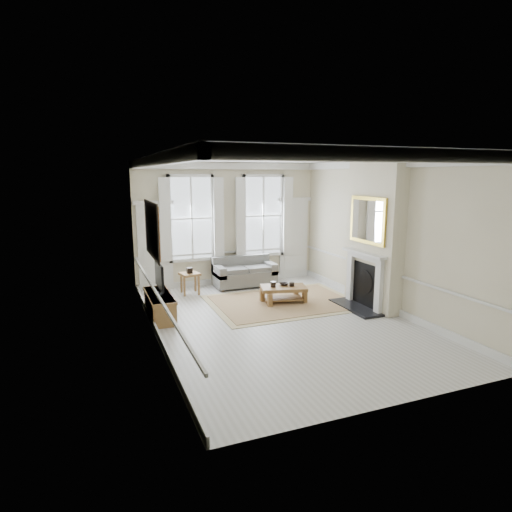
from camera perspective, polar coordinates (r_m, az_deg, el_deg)
name	(u,v)px	position (r m, az deg, el deg)	size (l,w,h in m)	color
floor	(281,322)	(9.17, 3.37, -8.75)	(7.20, 7.20, 0.00)	#B7B5AD
ceiling	(283,157)	(8.65, 3.62, 12.99)	(7.20, 7.20, 0.00)	white
back_wall	(228,224)	(12.08, -3.75, 4.28)	(5.20, 5.20, 0.00)	beige
left_wall	(153,251)	(8.02, -13.60, 0.69)	(7.20, 7.20, 0.00)	beige
right_wall	(386,236)	(10.12, 16.97, 2.57)	(7.20, 7.20, 0.00)	beige
window_left	(192,218)	(11.74, -8.60, 4.97)	(1.26, 0.20, 2.20)	#B2BCC6
window_right	(263,216)	(12.37, 0.96, 5.39)	(1.26, 0.20, 2.20)	#B2BCC6
door_left	(155,248)	(11.66, -13.29, 1.05)	(0.90, 0.08, 2.30)	silver
door_right	(294,240)	(12.89, 5.05, 2.20)	(0.90, 0.08, 2.30)	silver
painting	(152,230)	(8.27, -13.73, 3.43)	(0.05, 1.66, 1.06)	#A65C1C
chimney_breast	(374,235)	(10.17, 15.50, 2.69)	(0.35, 1.70, 3.38)	beige
hearth	(355,307)	(10.29, 13.12, -6.69)	(0.55, 1.50, 0.05)	black
fireplace	(364,277)	(10.21, 14.22, -2.75)	(0.21, 1.45, 1.33)	silver
mirror	(367,220)	(10.00, 14.61, 4.62)	(0.06, 1.26, 1.06)	gold
sofa	(244,274)	(11.95, -1.63, -2.36)	(1.68, 0.82, 0.82)	#5B5C59
side_table	(190,277)	(11.25, -8.82, -2.79)	(0.54, 0.54, 0.56)	brown
rug	(283,302)	(10.49, 3.66, -6.15)	(3.50, 2.60, 0.02)	#98784E
coffee_table	(283,290)	(10.41, 3.68, -4.49)	(1.21, 0.89, 0.41)	brown
ceramic_pot_a	(273,284)	(10.31, 2.31, -3.79)	(0.13, 0.13, 0.13)	black
ceramic_pot_b	(292,284)	(10.41, 4.81, -3.78)	(0.13, 0.13, 0.09)	black
bowl	(284,284)	(10.49, 3.70, -3.77)	(0.23, 0.23, 0.06)	black
tv_stand	(160,306)	(9.58, -12.73, -6.48)	(0.47, 1.47, 0.53)	brown
tv	(159,276)	(9.41, -12.76, -2.64)	(0.08, 0.90, 0.68)	black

